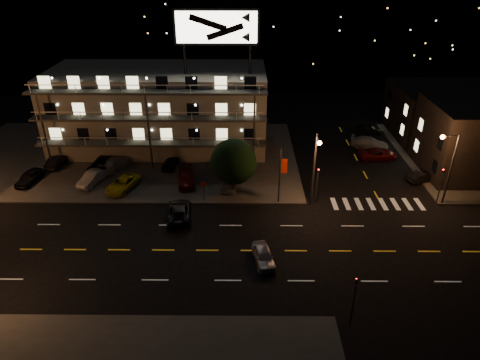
{
  "coord_description": "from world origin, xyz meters",
  "views": [
    {
      "loc": [
        1.21,
        -31.04,
        23.77
      ],
      "look_at": [
        0.89,
        8.0,
        2.96
      ],
      "focal_mm": 32.0,
      "sensor_mm": 36.0,
      "label": 1
    }
  ],
  "objects_px": {
    "lot_car_7": "(116,163)",
    "road_car_east": "(263,256)",
    "lot_car_4": "(229,182)",
    "side_car_0": "(423,177)",
    "lot_car_2": "(123,184)",
    "road_car_west": "(179,211)",
    "tree": "(233,163)"
  },
  "relations": [
    {
      "from": "tree",
      "to": "lot_car_4",
      "type": "distance_m",
      "value": 3.5
    },
    {
      "from": "road_car_west",
      "to": "lot_car_7",
      "type": "bearing_deg",
      "value": -55.71
    },
    {
      "from": "tree",
      "to": "lot_car_7",
      "type": "distance_m",
      "value": 16.23
    },
    {
      "from": "lot_car_7",
      "to": "side_car_0",
      "type": "xyz_separation_m",
      "value": [
        36.76,
        -2.97,
        -0.23
      ]
    },
    {
      "from": "lot_car_2",
      "to": "road_car_east",
      "type": "relative_size",
      "value": 1.23
    },
    {
      "from": "tree",
      "to": "road_car_west",
      "type": "xyz_separation_m",
      "value": [
        -5.37,
        -4.51,
        -3.27
      ]
    },
    {
      "from": "tree",
      "to": "road_car_east",
      "type": "height_order",
      "value": "tree"
    },
    {
      "from": "tree",
      "to": "side_car_0",
      "type": "height_order",
      "value": "tree"
    },
    {
      "from": "lot_car_7",
      "to": "road_car_east",
      "type": "relative_size",
      "value": 1.29
    },
    {
      "from": "road_car_west",
      "to": "tree",
      "type": "bearing_deg",
      "value": -146.03
    },
    {
      "from": "side_car_0",
      "to": "road_car_west",
      "type": "relative_size",
      "value": 0.77
    },
    {
      "from": "lot_car_7",
      "to": "road_car_east",
      "type": "distance_m",
      "value": 25.04
    },
    {
      "from": "lot_car_4",
      "to": "road_car_east",
      "type": "distance_m",
      "value": 13.51
    },
    {
      "from": "lot_car_4",
      "to": "road_car_east",
      "type": "bearing_deg",
      "value": -72.95
    },
    {
      "from": "tree",
      "to": "side_car_0",
      "type": "xyz_separation_m",
      "value": [
        22.15,
        3.4,
        -3.33
      ]
    },
    {
      "from": "lot_car_4",
      "to": "road_car_east",
      "type": "xyz_separation_m",
      "value": [
        3.39,
        -13.07,
        -0.2
      ]
    },
    {
      "from": "tree",
      "to": "road_car_east",
      "type": "relative_size",
      "value": 1.67
    },
    {
      "from": "side_car_0",
      "to": "lot_car_7",
      "type": "bearing_deg",
      "value": 66.22
    },
    {
      "from": "road_car_east",
      "to": "tree",
      "type": "bearing_deg",
      "value": 93.67
    },
    {
      "from": "lot_car_2",
      "to": "lot_car_4",
      "type": "xyz_separation_m",
      "value": [
        11.9,
        0.48,
        0.05
      ]
    },
    {
      "from": "tree",
      "to": "lot_car_7",
      "type": "relative_size",
      "value": 1.3
    },
    {
      "from": "side_car_0",
      "to": "road_car_east",
      "type": "distance_m",
      "value": 24.41
    },
    {
      "from": "side_car_0",
      "to": "road_car_west",
      "type": "height_order",
      "value": "road_car_west"
    },
    {
      "from": "lot_car_2",
      "to": "lot_car_7",
      "type": "height_order",
      "value": "lot_car_7"
    },
    {
      "from": "tree",
      "to": "road_car_east",
      "type": "bearing_deg",
      "value": -76.09
    },
    {
      "from": "lot_car_2",
      "to": "side_car_0",
      "type": "bearing_deg",
      "value": 23.61
    },
    {
      "from": "lot_car_4",
      "to": "side_car_0",
      "type": "relative_size",
      "value": 1.07
    },
    {
      "from": "lot_car_4",
      "to": "side_car_0",
      "type": "distance_m",
      "value": 22.76
    },
    {
      "from": "side_car_0",
      "to": "road_car_east",
      "type": "height_order",
      "value": "road_car_east"
    },
    {
      "from": "road_car_west",
      "to": "lot_car_2",
      "type": "bearing_deg",
      "value": -44.13
    },
    {
      "from": "side_car_0",
      "to": "road_car_west",
      "type": "distance_m",
      "value": 28.63
    },
    {
      "from": "lot_car_2",
      "to": "side_car_0",
      "type": "distance_m",
      "value": 34.66
    }
  ]
}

